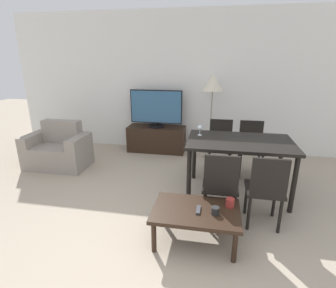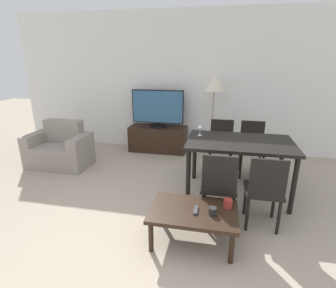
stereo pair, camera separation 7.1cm
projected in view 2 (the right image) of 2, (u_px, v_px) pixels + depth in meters
ground_plane at (127, 270)px, 2.37m from camera, size 18.00×18.00×0.00m
wall_back at (185, 83)px, 5.16m from camera, size 7.06×0.06×2.70m
armchair at (60, 150)px, 4.60m from camera, size 1.04×0.63×0.78m
tv_stand at (158, 139)px, 5.33m from camera, size 1.15×0.43×0.51m
tv at (158, 109)px, 5.14m from camera, size 1.03×0.32×0.73m
coffee_table at (193, 214)px, 2.65m from camera, size 0.88×0.58×0.37m
dining_table at (240, 147)px, 3.49m from camera, size 1.39×0.88×0.78m
dining_chair_near at (219, 185)px, 2.91m from camera, size 0.40×0.40×0.86m
dining_chair_far at (252, 146)px, 4.20m from camera, size 0.40×0.40×0.86m
dining_chair_near_right at (265, 189)px, 2.81m from camera, size 0.40×0.40×0.86m
dining_chair_far_left at (221, 144)px, 4.29m from camera, size 0.40×0.40×0.86m
floor_lamp at (214, 86)px, 4.65m from camera, size 0.37×0.37×1.56m
remote_primary at (196, 210)px, 2.61m from camera, size 0.04×0.15×0.02m
cup_white_near at (213, 211)px, 2.54m from camera, size 0.08×0.08×0.07m
cup_colored_far at (228, 203)px, 2.66m from camera, size 0.09×0.09×0.09m
wine_glass_left at (200, 128)px, 3.68m from camera, size 0.07×0.07×0.15m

